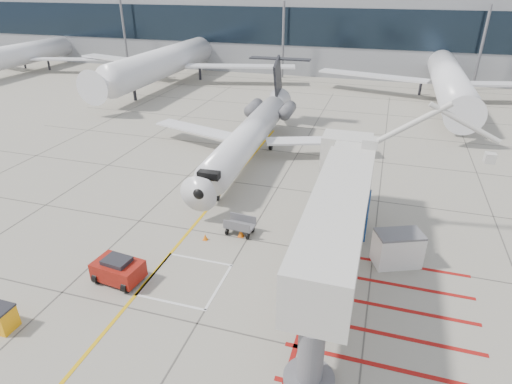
% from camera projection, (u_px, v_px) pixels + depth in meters
% --- Properties ---
extents(ground_plane, '(260.00, 260.00, 0.00)m').
position_uv_depth(ground_plane, '(226.00, 275.00, 24.60)').
color(ground_plane, '#9C9786').
rests_on(ground_plane, ground).
extents(regional_jet, '(23.42, 29.16, 7.48)m').
position_uv_depth(regional_jet, '(242.00, 127.00, 36.98)').
color(regional_jet, silver).
rests_on(regional_jet, ground_plane).
extents(jet_bridge, '(8.95, 18.88, 7.55)m').
position_uv_depth(jet_bridge, '(336.00, 229.00, 21.99)').
color(jet_bridge, silver).
rests_on(jet_bridge, ground_plane).
extents(pushback_tug, '(2.84, 1.95, 1.56)m').
position_uv_depth(pushback_tug, '(118.00, 269.00, 23.86)').
color(pushback_tug, maroon).
rests_on(pushback_tug, ground_plane).
extents(baggage_cart, '(1.99, 1.35, 1.20)m').
position_uv_depth(baggage_cart, '(240.00, 226.00, 28.39)').
color(baggage_cart, '#58585D').
rests_on(baggage_cart, ground_plane).
extents(ground_power_unit, '(3.06, 2.48, 2.11)m').
position_uv_depth(ground_power_unit, '(397.00, 248.00, 25.19)').
color(ground_power_unit, silver).
rests_on(ground_power_unit, ground_plane).
extents(cone_nose, '(0.31, 0.31, 0.43)m').
position_uv_depth(cone_nose, '(205.00, 237.00, 27.85)').
color(cone_nose, orange).
rests_on(cone_nose, ground_plane).
extents(cone_side, '(0.41, 0.41, 0.57)m').
position_uv_depth(cone_side, '(241.00, 233.00, 28.18)').
color(cone_side, '#E45F0C').
rests_on(cone_side, ground_plane).
extents(terminal_building, '(180.00, 28.00, 14.00)m').
position_uv_depth(terminal_building, '(410.00, 28.00, 78.63)').
color(terminal_building, gray).
rests_on(terminal_building, ground_plane).
extents(terminal_glass_band, '(180.00, 0.10, 6.00)m').
position_uv_depth(terminal_glass_band, '(412.00, 30.00, 66.18)').
color(terminal_glass_band, black).
rests_on(terminal_glass_band, ground_plane).
extents(bg_aircraft_a, '(32.93, 36.59, 10.98)m').
position_uv_depth(bg_aircraft_a, '(23.00, 39.00, 75.96)').
color(bg_aircraft_a, silver).
rests_on(bg_aircraft_a, ground_plane).
extents(bg_aircraft_b, '(38.71, 43.02, 12.90)m').
position_uv_depth(bg_aircraft_b, '(174.00, 40.00, 67.76)').
color(bg_aircraft_b, silver).
rests_on(bg_aircraft_b, ground_plane).
extents(bg_aircraft_c, '(35.58, 39.53, 11.86)m').
position_uv_depth(bg_aircraft_c, '(450.00, 56.00, 57.29)').
color(bg_aircraft_c, silver).
rests_on(bg_aircraft_c, ground_plane).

